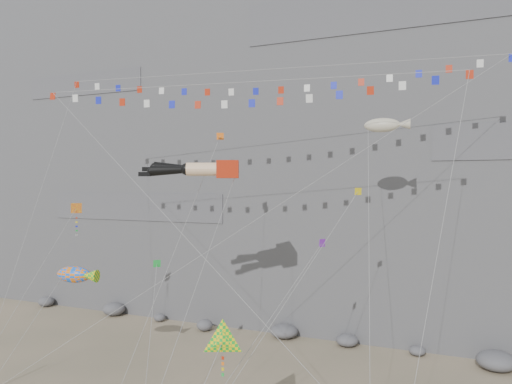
# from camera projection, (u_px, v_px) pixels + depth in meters

# --- Properties ---
(cliff) EXTENTS (80.00, 28.00, 50.00)m
(cliff) POSITION_uv_depth(u_px,v_px,m) (327.00, 97.00, 60.26)
(cliff) COLOR slate
(cliff) RESTS_ON ground
(talus_boulders) EXTENTS (60.00, 3.00, 1.20)m
(talus_boulders) POSITION_uv_depth(u_px,v_px,m) (284.00, 332.00, 46.95)
(talus_boulders) COLOR slate
(talus_boulders) RESTS_ON ground
(legs_kite) EXTENTS (7.16, 14.67, 20.49)m
(legs_kite) POSITION_uv_depth(u_px,v_px,m) (201.00, 170.00, 34.92)
(legs_kite) COLOR #B5230B
(legs_kite) RESTS_ON ground
(flag_banner_upper) EXTENTS (34.43, 16.72, 31.43)m
(flag_banner_upper) POSITION_uv_depth(u_px,v_px,m) (268.00, 70.00, 39.05)
(flag_banner_upper) COLOR #B5230B
(flag_banner_upper) RESTS_ON ground
(flag_banner_lower) EXTENTS (29.46, 7.84, 25.07)m
(flag_banner_lower) POSITION_uv_depth(u_px,v_px,m) (238.00, 83.00, 34.44)
(flag_banner_lower) COLOR #B5230B
(flag_banner_lower) RESTS_ON ground
(harlequin_kite) EXTENTS (2.46, 10.17, 15.61)m
(harlequin_kite) POSITION_uv_depth(u_px,v_px,m) (76.00, 209.00, 40.07)
(harlequin_kite) COLOR red
(harlequin_kite) RESTS_ON ground
(fish_windsock) EXTENTS (4.28, 7.50, 10.26)m
(fish_windsock) POSITION_uv_depth(u_px,v_px,m) (74.00, 275.00, 37.31)
(fish_windsock) COLOR orange
(fish_windsock) RESTS_ON ground
(delta_kite) EXTENTS (2.53, 5.02, 8.18)m
(delta_kite) POSITION_uv_depth(u_px,v_px,m) (222.00, 342.00, 25.95)
(delta_kite) COLOR yellow
(delta_kite) RESTS_ON ground
(blimp_windsock) EXTENTS (3.83, 14.03, 23.05)m
(blimp_windsock) POSITION_uv_depth(u_px,v_px,m) (382.00, 126.00, 36.68)
(blimp_windsock) COLOR beige
(blimp_windsock) RESTS_ON ground
(small_kite_a) EXTENTS (1.28, 14.24, 22.71)m
(small_kite_a) POSITION_uv_depth(u_px,v_px,m) (219.00, 140.00, 38.82)
(small_kite_a) COLOR orange
(small_kite_a) RESTS_ON ground
(small_kite_b) EXTENTS (5.58, 11.77, 16.07)m
(small_kite_b) POSITION_uv_depth(u_px,v_px,m) (320.00, 245.00, 33.43)
(small_kite_b) COLOR purple
(small_kite_b) RESTS_ON ground
(small_kite_c) EXTENTS (5.70, 9.63, 13.55)m
(small_kite_c) POSITION_uv_depth(u_px,v_px,m) (157.00, 266.00, 35.28)
(small_kite_c) COLOR green
(small_kite_c) RESTS_ON ground
(small_kite_d) EXTENTS (7.11, 13.35, 20.00)m
(small_kite_d) POSITION_uv_depth(u_px,v_px,m) (355.00, 196.00, 33.21)
(small_kite_d) COLOR gold
(small_kite_d) RESTS_ON ground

